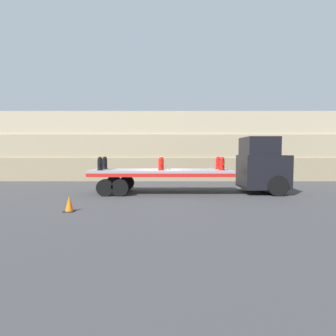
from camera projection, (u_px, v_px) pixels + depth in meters
ground_plane at (161, 193)px, 15.48m from camera, size 120.00×120.00×0.00m
rock_cliff at (164, 147)px, 23.19m from camera, size 60.00×3.30×5.83m
truck_cab at (263, 166)px, 15.38m from camera, size 2.51×2.58×3.27m
flatbed_trailer at (150, 175)px, 15.41m from camera, size 8.11×2.64×1.38m
fire_hydrant_black_near_0 at (100, 164)px, 14.82m from camera, size 0.36×0.57×0.76m
fire_hydrant_black_far_0 at (105, 163)px, 15.94m from camera, size 0.36×0.57×0.76m
fire_hydrant_red_near_1 at (161, 164)px, 14.82m from camera, size 0.36×0.57×0.76m
fire_hydrant_red_far_1 at (162, 163)px, 15.93m from camera, size 0.36×0.57×0.76m
fire_hydrant_red_near_2 at (222, 164)px, 14.81m from camera, size 0.36×0.57×0.76m
fire_hydrant_red_far_2 at (218, 163)px, 15.93m from camera, size 0.36×0.57×0.76m
cargo_strap_rear at (103, 157)px, 15.35m from camera, size 0.05×2.75×0.01m
cargo_strap_middle at (161, 157)px, 15.35m from camera, size 0.05×2.75×0.01m
traffic_cone at (70, 204)px, 10.57m from camera, size 0.43×0.43×0.64m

